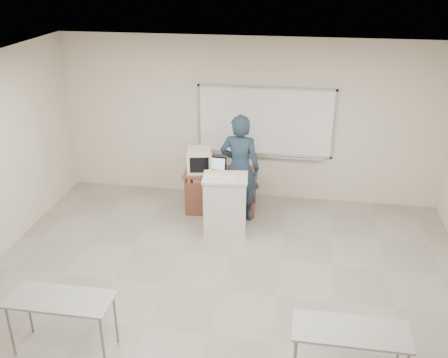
% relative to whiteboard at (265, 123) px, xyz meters
% --- Properties ---
extents(floor, '(7.00, 8.00, 0.01)m').
position_rel_whiteboard_xyz_m(floor, '(-0.30, -3.97, -1.49)').
color(floor, gray).
rests_on(floor, ground).
extents(whiteboard, '(2.48, 0.10, 1.31)m').
position_rel_whiteboard_xyz_m(whiteboard, '(0.00, 0.00, 0.00)').
color(whiteboard, white).
rests_on(whiteboard, floor).
extents(instructor_desk, '(1.30, 0.65, 0.75)m').
position_rel_whiteboard_xyz_m(instructor_desk, '(-0.70, -0.78, -0.96)').
color(instructor_desk, brown).
rests_on(instructor_desk, floor).
extents(podium, '(0.72, 0.53, 1.01)m').
position_rel_whiteboard_xyz_m(podium, '(-0.50, -1.47, -0.97)').
color(podium, silver).
rests_on(podium, floor).
extents(crt_monitor, '(0.43, 0.48, 0.41)m').
position_rel_whiteboard_xyz_m(crt_monitor, '(-1.09, -0.68, -0.54)').
color(crt_monitor, beige).
rests_on(crt_monitor, instructor_desk).
extents(laptop, '(0.37, 0.34, 0.27)m').
position_rel_whiteboard_xyz_m(laptop, '(-0.80, -0.79, -0.67)').
color(laptop, black).
rests_on(laptop, instructor_desk).
extents(mouse, '(0.10, 0.09, 0.03)m').
position_rel_whiteboard_xyz_m(mouse, '(-0.29, -0.62, -0.71)').
color(mouse, '#94949A').
rests_on(mouse, instructor_desk).
extents(keyboard, '(0.51, 0.20, 0.03)m').
position_rel_whiteboard_xyz_m(keyboard, '(-0.57, -1.39, -0.45)').
color(keyboard, beige).
rests_on(keyboard, podium).
extents(presenter, '(0.72, 0.51, 1.89)m').
position_rel_whiteboard_xyz_m(presenter, '(-0.34, -0.91, -0.54)').
color(presenter, black).
rests_on(presenter, floor).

